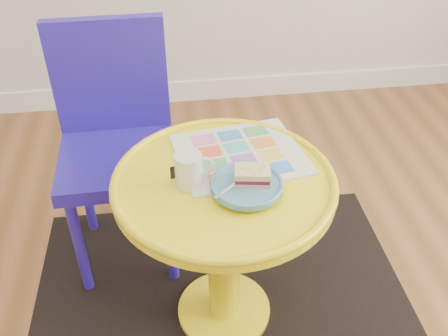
{
  "coord_description": "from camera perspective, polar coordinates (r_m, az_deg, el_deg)",
  "views": [
    {
      "loc": [
        -0.13,
        -0.55,
        1.43
      ],
      "look_at": [
        0.01,
        0.5,
        0.62
      ],
      "focal_mm": 40.0,
      "sensor_mm": 36.0,
      "label": 1
    }
  ],
  "objects": [
    {
      "name": "chair",
      "position": [
        1.73,
        -12.25,
        3.71
      ],
      "size": [
        0.39,
        0.39,
        0.87
      ],
      "rotation": [
        0.0,
        0.0,
        0.02
      ],
      "color": "#291AA9",
      "rests_on": "ground"
    },
    {
      "name": "cake_slice",
      "position": [
        1.3,
        3.26,
        -0.84
      ],
      "size": [
        0.1,
        0.08,
        0.04
      ],
      "rotation": [
        0.0,
        0.0,
        -0.17
      ],
      "color": "#D3BC8C",
      "rests_on": "plate"
    },
    {
      "name": "plate",
      "position": [
        1.31,
        2.61,
        -2.01
      ],
      "size": [
        0.19,
        0.19,
        0.02
      ],
      "color": "teal",
      "rests_on": "newspaper"
    },
    {
      "name": "newspaper",
      "position": [
        1.45,
        1.84,
        1.58
      ],
      "size": [
        0.4,
        0.36,
        0.01
      ],
      "primitive_type": "cube",
      "rotation": [
        0.0,
        0.0,
        0.16
      ],
      "color": "silver",
      "rests_on": "side_table"
    },
    {
      "name": "side_table",
      "position": [
        1.47,
        0.0,
        -6.35
      ],
      "size": [
        0.61,
        0.61,
        0.58
      ],
      "color": "yellow",
      "rests_on": "ground"
    },
    {
      "name": "fork",
      "position": [
        1.3,
        1.37,
        -1.83
      ],
      "size": [
        0.12,
        0.1,
        0.0
      ],
      "rotation": [
        0.0,
        0.0,
        -0.88
      ],
      "color": "silver",
      "rests_on": "plate"
    },
    {
      "name": "mug",
      "position": [
        1.32,
        -3.98,
        -0.11
      ],
      "size": [
        0.11,
        0.07,
        0.1
      ],
      "rotation": [
        0.0,
        0.0,
        0.14
      ],
      "color": "silver",
      "rests_on": "side_table"
    },
    {
      "name": "rug",
      "position": [
        1.78,
        0.0,
        -16.06
      ],
      "size": [
        1.32,
        1.12,
        0.01
      ],
      "primitive_type": "cube",
      "rotation": [
        0.0,
        0.0,
        -0.02
      ],
      "color": "black",
      "rests_on": "ground"
    }
  ]
}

